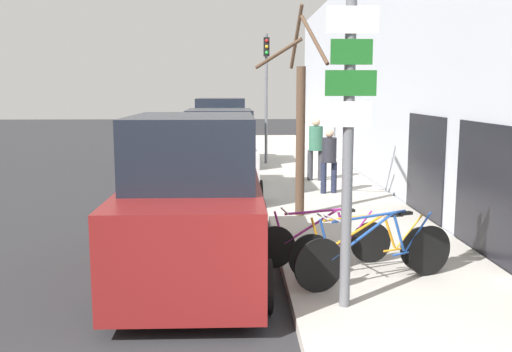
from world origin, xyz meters
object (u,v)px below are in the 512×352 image
signpost (348,141)px  pedestrian_far (329,156)px  bicycle_2 (323,241)px  street_tree (300,125)px  parked_car_2 (222,137)px  bicycle_0 (377,254)px  traffic_light (266,81)px  bicycle_1 (367,249)px  parked_car_1 (220,159)px  pedestrian_near (316,145)px  parked_car_0 (195,205)px

signpost → pedestrian_far: size_ratio=2.26×
bicycle_2 → pedestrian_far: pedestrian_far is taller
street_tree → signpost: bearing=-90.1°
parked_car_2 → bicycle_0: bearing=-78.3°
bicycle_0 → traffic_light: 13.03m
bicycle_2 → bicycle_1: bearing=-138.4°
parked_car_1 → pedestrian_far: parked_car_1 is taller
parked_car_1 → parked_car_2: bearing=89.9°
bicycle_0 → bicycle_2: 1.02m
pedestrian_near → pedestrian_far: bearing=105.9°
parked_car_2 → pedestrian_far: (2.83, -5.84, -0.03)m
parked_car_0 → parked_car_1: 6.09m
bicycle_1 → bicycle_2: bicycle_1 is taller
parked_car_2 → traffic_light: 2.49m
bicycle_2 → street_tree: street_tree is taller
pedestrian_near → traffic_light: 4.49m
bicycle_2 → pedestrian_near: bearing=-15.1°
parked_car_1 → pedestrian_near: parked_car_1 is taller
pedestrian_near → traffic_light: traffic_light is taller
street_tree → traffic_light: 8.55m
bicycle_1 → traffic_light: size_ratio=0.50×
bicycle_2 → parked_car_2: 11.95m
street_tree → traffic_light: size_ratio=0.95×
parked_car_2 → pedestrian_near: size_ratio=2.33×
parked_car_2 → pedestrian_near: bearing=-52.6°
street_tree → pedestrian_near: bearing=77.9°
bicycle_0 → pedestrian_far: (0.46, 6.79, 0.52)m
signpost → parked_car_0: size_ratio=0.78×
bicycle_1 → pedestrian_far: size_ratio=1.41×
pedestrian_far → traffic_light: size_ratio=0.36×
bicycle_2 → pedestrian_near: (1.00, 8.03, 0.66)m
bicycle_1 → parked_car_0: size_ratio=0.48×
parked_car_1 → bicycle_0: bearing=-72.8°
pedestrian_far → street_tree: bearing=55.7°
bicycle_2 → parked_car_1: parked_car_1 is taller
signpost → bicycle_2: (-0.01, 1.63, -1.63)m
parked_car_0 → street_tree: size_ratio=1.10×
bicycle_2 → parked_car_1: 6.34m
signpost → pedestrian_far: signpost is taller
street_tree → parked_car_1: bearing=122.9°
parked_car_0 → pedestrian_far: bearing=63.8°
pedestrian_far → street_tree: street_tree is taller
bicycle_2 → parked_car_2: (-1.78, 11.80, 0.59)m
parked_car_2 → pedestrian_near: 4.69m
pedestrian_far → street_tree: size_ratio=0.38×
signpost → traffic_light: size_ratio=0.81×
parked_car_1 → pedestrian_far: 2.75m
traffic_light → pedestrian_far: bearing=-78.0°
bicycle_1 → pedestrian_far: (0.50, 6.43, 0.55)m
signpost → pedestrian_near: signpost is taller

